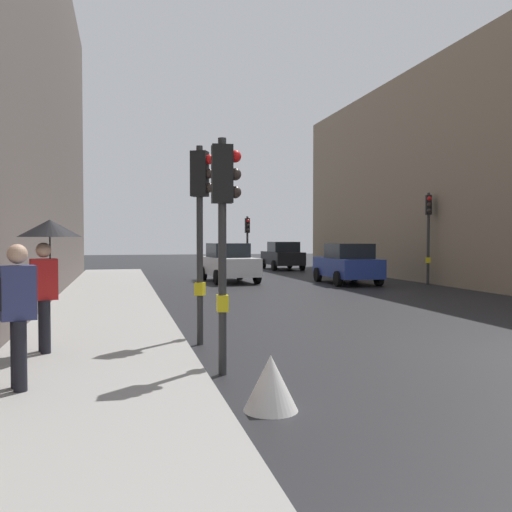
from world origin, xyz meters
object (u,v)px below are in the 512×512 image
object	(u,v)px
car_dark_suv	(283,256)
pedestrian_with_grey_backpack	(14,308)
traffic_light_near_right	(201,208)
car_blue_van	(347,264)
car_white_compact	(229,263)
traffic_light_far_median	(247,234)
traffic_light_near_left	(224,212)
traffic_light_mid_street	(428,221)
pedestrian_with_umbrella	(48,248)
warning_sign_triangle	(271,383)

from	to	relation	value
car_dark_suv	pedestrian_with_grey_backpack	bearing A→B (deg)	-112.81
traffic_light_near_right	pedestrian_with_grey_backpack	bearing A→B (deg)	-130.81
car_blue_van	car_white_compact	xyz separation A→B (m)	(-4.83, 2.33, 0.00)
traffic_light_far_median	traffic_light_near_right	world-z (taller)	traffic_light_near_right
traffic_light_near_left	traffic_light_mid_street	bearing A→B (deg)	49.79
traffic_light_far_median	pedestrian_with_grey_backpack	world-z (taller)	traffic_light_far_median
pedestrian_with_grey_backpack	car_blue_van	bearing A→B (deg)	54.87
traffic_light_near_left	pedestrian_with_umbrella	world-z (taller)	traffic_light_near_left
car_dark_suv	traffic_light_near_left	bearing A→B (deg)	-108.20
traffic_light_near_right	warning_sign_triangle	xyz separation A→B (m)	(0.22, -4.17, -2.24)
traffic_light_far_median	warning_sign_triangle	distance (m)	25.52
car_white_compact	pedestrian_with_grey_backpack	size ratio (longest dim) A/B	2.44
traffic_light_near_right	car_white_compact	bearing A→B (deg)	77.14
car_white_compact	pedestrian_with_umbrella	distance (m)	16.66
car_white_compact	warning_sign_triangle	bearing A→B (deg)	-99.44
pedestrian_with_umbrella	car_blue_van	bearing A→B (deg)	50.76
traffic_light_mid_street	car_blue_van	distance (m)	3.88
traffic_light_near_left	pedestrian_with_umbrella	distance (m)	3.05
traffic_light_near_right	car_blue_van	distance (m)	14.91
warning_sign_triangle	traffic_light_near_left	bearing A→B (deg)	96.80
traffic_light_near_left	traffic_light_mid_street	world-z (taller)	traffic_light_mid_street
car_dark_suv	pedestrian_with_grey_backpack	size ratio (longest dim) A/B	2.38
traffic_light_far_median	warning_sign_triangle	xyz separation A→B (m)	(-5.38, -24.88, -1.91)
car_white_compact	pedestrian_with_grey_backpack	distance (m)	18.84
traffic_light_mid_street	pedestrian_with_grey_backpack	xyz separation A→B (m)	(-14.06, -14.20, -1.55)
car_blue_van	car_white_compact	distance (m)	5.37
traffic_light_near_right	traffic_light_mid_street	distance (m)	15.84
traffic_light_near_left	warning_sign_triangle	size ratio (longest dim) A/B	5.31
car_blue_van	traffic_light_near_right	bearing A→B (deg)	-123.54
car_dark_suv	warning_sign_triangle	xyz separation A→B (m)	(-8.33, -27.82, -0.55)
warning_sign_triangle	traffic_light_near_right	bearing A→B (deg)	93.00
car_blue_van	pedestrian_with_grey_backpack	size ratio (longest dim) A/B	2.41
traffic_light_near_left	car_dark_suv	distance (m)	27.42
traffic_light_mid_street	car_white_compact	bearing A→B (deg)	155.58
traffic_light_far_median	car_dark_suv	xyz separation A→B (m)	(2.96, 2.94, -1.35)
traffic_light_near_left	traffic_light_mid_street	distance (m)	17.57
traffic_light_near_left	pedestrian_with_grey_backpack	xyz separation A→B (m)	(-2.72, -0.79, -1.22)
pedestrian_with_grey_backpack	warning_sign_triangle	xyz separation A→B (m)	(2.94, -1.02, -0.84)
traffic_light_far_median	pedestrian_with_umbrella	bearing A→B (deg)	-110.81
car_dark_suv	pedestrian_with_umbrella	xyz separation A→B (m)	(-11.15, -24.50, 0.96)
traffic_light_near_right	car_dark_suv	distance (m)	25.20
traffic_light_far_median	pedestrian_with_umbrella	distance (m)	23.07
traffic_light_far_median	traffic_light_near_right	xyz separation A→B (m)	(-5.59, -20.71, 0.33)
car_white_compact	pedestrian_with_umbrella	bearing A→B (deg)	-110.96
car_dark_suv	pedestrian_with_umbrella	distance (m)	26.94
warning_sign_triangle	car_dark_suv	bearing A→B (deg)	73.32
traffic_light_near_right	traffic_light_near_left	distance (m)	2.37
traffic_light_mid_street	car_blue_van	bearing A→B (deg)	157.70
car_blue_van	pedestrian_with_grey_backpack	bearing A→B (deg)	-125.13
car_white_compact	pedestrian_with_grey_backpack	world-z (taller)	pedestrian_with_grey_backpack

